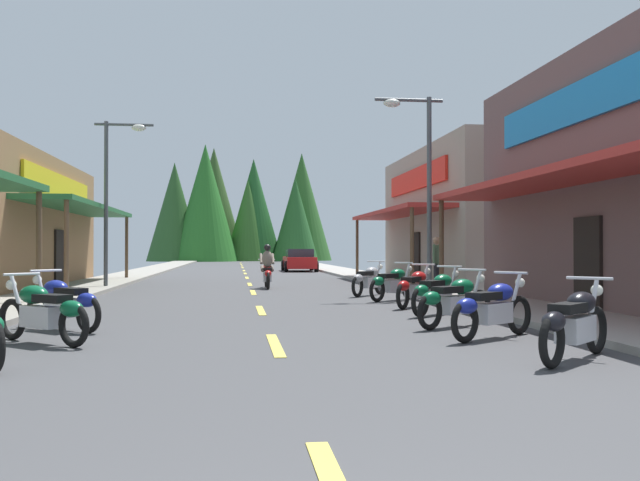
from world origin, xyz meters
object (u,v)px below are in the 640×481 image
motorcycle_parked_right_2 (455,300)px  parked_car_curbside (299,260)px  motorcycle_parked_right_0 (575,322)px  motorcycle_parked_left_2 (63,302)px  motorcycle_parked_right_5 (393,283)px  rider_cruising_lead (267,270)px  pedestrian_browsing (437,260)px  streetlamp_left (115,179)px  motorcycle_parked_left_1 (43,311)px  streetlamp_right (419,166)px  motorcycle_parked_right_1 (492,308)px  motorcycle_parked_right_6 (368,279)px  motorcycle_parked_right_4 (415,287)px  motorcycle_parked_right_3 (438,292)px

motorcycle_parked_right_2 → parked_car_curbside: (0.09, 31.00, 0.20)m
motorcycle_parked_right_0 → motorcycle_parked_left_2: (-7.16, 4.19, 0.00)m
motorcycle_parked_right_5 → rider_cruising_lead: rider_cruising_lead is taller
pedestrian_browsing → streetlamp_left: bearing=20.7°
motorcycle_parked_right_2 → motorcycle_parked_left_1: size_ratio=1.06×
motorcycle_parked_right_5 → parked_car_curbside: size_ratio=0.38×
streetlamp_right → motorcycle_parked_right_1: size_ratio=3.24×
motorcycle_parked_left_1 → parked_car_curbside: bearing=-61.1°
motorcycle_parked_right_0 → motorcycle_parked_left_1: size_ratio=0.98×
motorcycle_parked_left_2 → motorcycle_parked_right_0: bearing=-166.7°
motorcycle_parked_right_0 → motorcycle_parked_right_2: same height
motorcycle_parked_right_2 → motorcycle_parked_left_2: same height
motorcycle_parked_right_6 → pedestrian_browsing: size_ratio=0.98×
streetlamp_right → motorcycle_parked_left_1: streetlamp_right is taller
motorcycle_parked_right_6 → parked_car_curbside: bearing=37.3°
streetlamp_right → motorcycle_parked_right_6: 3.67m
motorcycle_parked_right_0 → pedestrian_browsing: pedestrian_browsing is taller
streetlamp_right → motorcycle_parked_right_4: size_ratio=3.32×
parked_car_curbside → streetlamp_right: bearing=-176.5°
motorcycle_parked_right_1 → rider_cruising_lead: size_ratio=0.84×
motorcycle_parked_right_0 → motorcycle_parked_right_4: bearing=47.0°
streetlamp_right → motorcycle_parked_left_1: bearing=-132.5°
motorcycle_parked_left_1 → parked_car_curbside: size_ratio=0.39×
pedestrian_browsing → motorcycle_parked_right_6: bearing=63.6°
rider_cruising_lead → motorcycle_parked_right_1: bearing=-168.6°
motorcycle_parked_right_6 → parked_car_curbside: (0.04, 22.70, 0.20)m
motorcycle_parked_right_3 → motorcycle_parked_left_1: bearing=162.7°
motorcycle_parked_right_1 → rider_cruising_lead: rider_cruising_lead is taller
motorcycle_parked_right_0 → rider_cruising_lead: rider_cruising_lead is taller
motorcycle_parked_right_5 → motorcycle_parked_right_1: bearing=-134.1°
pedestrian_browsing → motorcycle_parked_right_2: bearing=112.7°
motorcycle_parked_right_4 → rider_cruising_lead: bearing=58.2°
motorcycle_parked_right_3 → motorcycle_parked_left_1: size_ratio=0.95×
motorcycle_parked_right_4 → pedestrian_browsing: bearing=15.8°
motorcycle_parked_right_3 → motorcycle_parked_right_5: (-0.03, 4.06, 0.00)m
streetlamp_right → motorcycle_parked_right_6: bearing=149.3°
motorcycle_parked_right_5 → motorcycle_parked_left_2: size_ratio=1.02×
motorcycle_parked_left_2 → pedestrian_browsing: 13.10m
motorcycle_parked_right_2 → motorcycle_parked_right_3: 2.29m
motorcycle_parked_right_0 → motorcycle_parked_right_6: (-0.25, 12.12, 0.00)m
motorcycle_parked_right_3 → parked_car_curbside: size_ratio=0.37×
motorcycle_parked_right_0 → motorcycle_parked_left_1: 7.46m
motorcycle_parked_right_1 → motorcycle_parked_right_6: same height
motorcycle_parked_right_0 → pedestrian_browsing: size_ratio=0.92×
motorcycle_parked_right_2 → motorcycle_parked_right_6: size_ratio=1.02×
motorcycle_parked_right_5 → pedestrian_browsing: bearing=13.4°
motorcycle_parked_right_6 → pedestrian_browsing: bearing=-26.5°
motorcycle_parked_right_4 → motorcycle_parked_left_1: same height
motorcycle_parked_right_1 → motorcycle_parked_right_3: bearing=50.1°
motorcycle_parked_right_2 → rider_cruising_lead: bearing=66.6°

